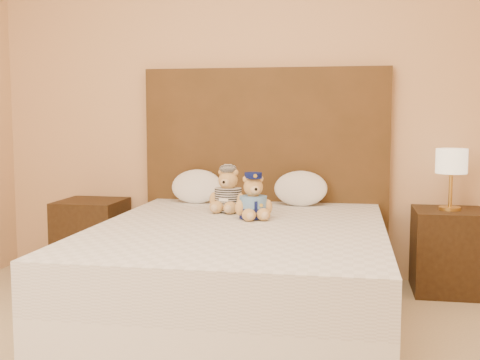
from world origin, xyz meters
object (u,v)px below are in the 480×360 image
(nightstand_left, at_px, (92,237))
(teddy_police, at_px, (253,196))
(bed, at_px, (240,273))
(teddy_prisoner, at_px, (228,190))
(lamp, at_px, (451,164))
(pillow_right, at_px, (301,187))
(nightstand_right, at_px, (448,251))
(pillow_left, at_px, (196,185))

(nightstand_left, relative_size, teddy_police, 2.01)
(bed, xyz_separation_m, teddy_prisoner, (-0.16, 0.46, 0.42))
(lamp, height_order, pillow_right, lamp)
(nightstand_right, distance_m, pillow_left, 1.76)
(nightstand_left, relative_size, pillow_right, 1.51)
(teddy_police, height_order, teddy_prisoner, teddy_prisoner)
(lamp, relative_size, pillow_right, 1.10)
(nightstand_left, distance_m, pillow_left, 0.88)
(teddy_police, relative_size, pillow_left, 0.76)
(bed, xyz_separation_m, nightstand_right, (1.25, 0.80, -0.00))
(lamp, relative_size, teddy_police, 1.46)
(teddy_police, bearing_deg, lamp, 3.42)
(lamp, distance_m, teddy_prisoner, 1.46)
(bed, distance_m, teddy_police, 0.47)
(pillow_left, bearing_deg, bed, -60.85)
(nightstand_left, xyz_separation_m, pillow_right, (1.52, 0.03, 0.40))
(lamp, relative_size, teddy_prisoner, 1.41)
(nightstand_right, xyz_separation_m, lamp, (-0.00, 0.00, 0.57))
(pillow_left, bearing_deg, pillow_right, 0.00)
(teddy_prisoner, bearing_deg, nightstand_right, 22.86)
(nightstand_left, bearing_deg, pillow_right, 1.13)
(pillow_right, bearing_deg, nightstand_left, -178.87)
(nightstand_left, distance_m, teddy_police, 1.47)
(lamp, bearing_deg, nightstand_left, 180.00)
(pillow_right, bearing_deg, teddy_police, -111.24)
(teddy_prisoner, distance_m, pillow_right, 0.57)
(bed, xyz_separation_m, pillow_right, (0.27, 0.83, 0.40))
(lamp, distance_m, pillow_left, 1.72)
(nightstand_left, bearing_deg, teddy_police, -23.87)
(bed, bearing_deg, lamp, 32.62)
(nightstand_right, relative_size, pillow_right, 1.51)
(bed, distance_m, pillow_left, 1.03)
(lamp, bearing_deg, pillow_right, 178.24)
(lamp, xyz_separation_m, teddy_prisoner, (-1.41, -0.34, -0.16))
(bed, height_order, pillow_right, pillow_right)
(bed, bearing_deg, teddy_police, 80.21)
(nightstand_left, bearing_deg, pillow_left, 2.18)
(nightstand_left, bearing_deg, nightstand_right, 0.00)
(bed, relative_size, nightstand_right, 3.64)
(pillow_left, distance_m, pillow_right, 0.74)
(lamp, xyz_separation_m, pillow_right, (-0.98, 0.03, -0.17))
(bed, relative_size, teddy_prisoner, 7.06)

